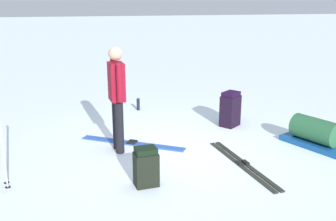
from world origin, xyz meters
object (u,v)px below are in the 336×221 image
at_px(skier_standing, 117,94).
at_px(thermos_bottle, 138,104).
at_px(backpack_large_dark, 146,167).
at_px(ski_pair_near, 243,164).
at_px(ski_pair_far, 132,143).
at_px(backpack_bright, 230,109).
at_px(ski_poles_planted_near, 1,134).
at_px(gear_sled, 315,133).

height_order(skier_standing, thermos_bottle, skier_standing).
bearing_deg(thermos_bottle, backpack_large_dark, 175.24).
bearing_deg(ski_pair_near, ski_pair_far, 52.77).
distance_m(skier_standing, ski_pair_far, 1.00).
relative_size(ski_pair_near, backpack_large_dark, 3.51).
relative_size(ski_pair_far, backpack_large_dark, 3.17).
relative_size(ski_pair_near, backpack_bright, 2.80).
bearing_deg(ski_poles_planted_near, skier_standing, -54.65).
xyz_separation_m(backpack_large_dark, backpack_bright, (2.18, -1.92, 0.07)).
xyz_separation_m(ski_pair_near, thermos_bottle, (3.21, 1.21, 0.12)).
bearing_deg(gear_sled, ski_poles_planted_near, 98.04).
bearing_deg(skier_standing, ski_pair_near, -117.35).
bearing_deg(gear_sled, ski_pair_far, 77.54).
relative_size(ski_poles_planted_near, thermos_bottle, 5.32).
bearing_deg(ski_pair_far, skier_standing, 135.72).
height_order(skier_standing, ski_pair_far, skier_standing).
xyz_separation_m(ski_pair_far, backpack_large_dark, (-1.56, -0.04, 0.25)).
height_order(ski_pair_near, backpack_large_dark, backpack_large_dark).
bearing_deg(ski_poles_planted_near, thermos_bottle, -32.08).
relative_size(skier_standing, ski_pair_far, 0.99).
height_order(ski_pair_near, backpack_bright, backpack_bright).
bearing_deg(ski_pair_near, backpack_bright, -12.97).
height_order(ski_pair_far, backpack_bright, backpack_bright).
relative_size(backpack_bright, gear_sled, 0.57).
bearing_deg(gear_sled, skier_standing, 82.73).
bearing_deg(gear_sled, ski_pair_near, 109.38).
bearing_deg(ski_pair_near, thermos_bottle, 20.66).
relative_size(backpack_bright, thermos_bottle, 2.60).
xyz_separation_m(backpack_bright, thermos_bottle, (1.41, 1.62, -0.20)).
height_order(skier_standing, ski_pair_near, skier_standing).
relative_size(skier_standing, backpack_bright, 2.52).
distance_m(skier_standing, backpack_large_dark, 1.51).
height_order(ski_poles_planted_near, thermos_bottle, ski_poles_planted_near).
xyz_separation_m(backpack_bright, ski_poles_planted_near, (-1.96, 3.74, 0.43)).
relative_size(backpack_large_dark, gear_sled, 0.46).
bearing_deg(ski_poles_planted_near, backpack_bright, -62.27).
relative_size(ski_pair_near, ski_poles_planted_near, 1.37).
xyz_separation_m(backpack_large_dark, ski_poles_planted_near, (0.22, 1.81, 0.50)).
bearing_deg(ski_poles_planted_near, ski_pair_near, -87.19).
distance_m(ski_pair_near, ski_poles_planted_near, 3.41).
distance_m(ski_pair_near, backpack_bright, 1.88).
relative_size(skier_standing, thermos_bottle, 6.54).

